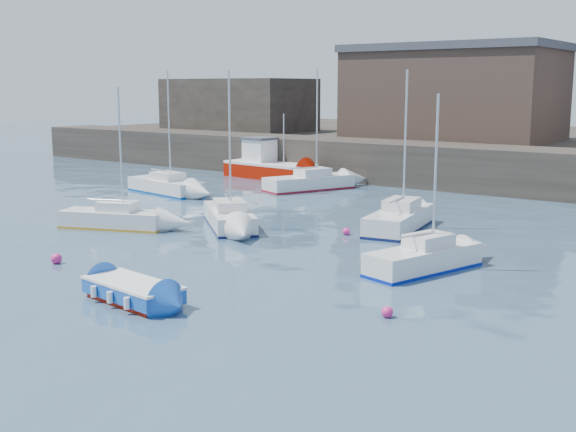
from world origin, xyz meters
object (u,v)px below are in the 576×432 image
Objects in this scene: sailboat_c at (424,258)px; buoy_near at (57,263)px; blue_dinghy at (133,291)px; sailboat_h at (309,182)px; sailboat_f at (400,219)px; buoy_far at (346,235)px; buoy_mid at (387,317)px; sailboat_a at (114,218)px; sailboat_e at (166,185)px; fishing_boat at (268,165)px; sailboat_b at (229,217)px.

buoy_near is at bearing -148.44° from sailboat_c.
sailboat_h is at bearing 112.21° from blue_dinghy.
sailboat_f is 3.11m from buoy_far.
sailboat_h is 28.19m from buoy_mid.
sailboat_c is 22.74m from sailboat_h.
sailboat_f is 21.60× the size of buoy_far.
buoy_far is at bearing 61.35° from buoy_near.
sailboat_e is at bearing 123.38° from sailboat_a.
buoy_near is at bearing -118.62° from sailboat_f.
sailboat_c is 8.23m from sailboat_f.
fishing_boat is 1.00× the size of sailboat_b.
buoy_far is at bearing 145.79° from sailboat_c.
buoy_far is (-1.46, -2.69, -0.55)m from sailboat_f.
buoy_near reaches higher than buoy_mid.
sailboat_a is at bearing -140.39° from sailboat_b.
sailboat_f is 16.53m from buoy_near.
fishing_boat reaches higher than buoy_mid.
sailboat_e reaches higher than fishing_boat.
blue_dinghy is 27.38m from sailboat_h.
sailboat_f is at bearing 116.04° from buoy_mid.
sailboat_b reaches higher than buoy_near.
buoy_mid is at bearing -63.96° from sailboat_f.
sailboat_b is 21.45× the size of buoy_far.
sailboat_b is 14.14m from sailboat_h.
fishing_boat reaches higher than buoy_far.
fishing_boat is 35.11m from buoy_mid.
buoy_mid is at bearing -31.36° from sailboat_b.
buoy_near is at bearing -92.94° from sailboat_b.
sailboat_e is at bearing -133.80° from sailboat_h.
blue_dinghy is at bearing -37.87° from sailboat_a.
fishing_boat is at bearing 137.43° from buoy_far.
blue_dinghy reaches higher than buoy_mid.
buoy_mid is (14.13, 1.78, 0.00)m from buoy_near.
buoy_mid is (17.91, -21.76, -0.54)m from sailboat_h.
fishing_boat is 17.69× the size of buoy_near.
sailboat_h is 15.58m from buoy_far.
sailboat_b is 17.66× the size of buoy_near.
fishing_boat is 29.87m from sailboat_c.
sailboat_a is at bearing -175.43° from sailboat_c.
fishing_boat is 21.45× the size of buoy_mid.
buoy_mid is (7.56, 3.58, -0.40)m from blue_dinghy.
sailboat_b is at bearing -57.85° from fishing_boat.
sailboat_a is at bearing -90.56° from sailboat_h.
blue_dinghy is 33.41m from fishing_boat.
buoy_mid is (18.08, -4.59, -0.50)m from sailboat_a.
sailboat_h reaches higher than sailboat_a.
buoy_mid is (24.31, -25.32, -0.97)m from fishing_boat.
sailboat_f is (-4.61, 6.81, 0.03)m from sailboat_c.
sailboat_c is 0.84× the size of sailboat_e.
blue_dinghy is at bearing -94.72° from sailboat_f.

